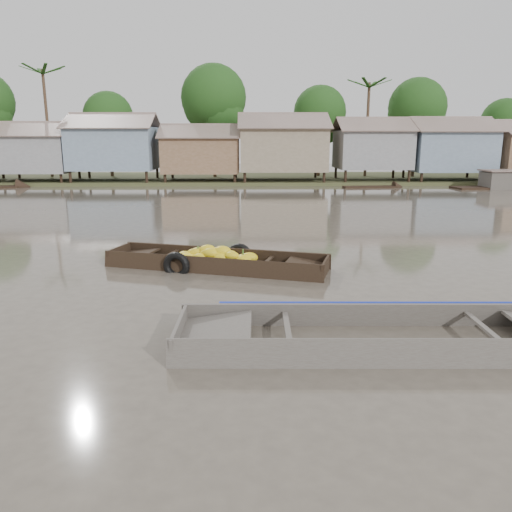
{
  "coord_description": "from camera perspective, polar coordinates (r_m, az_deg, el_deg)",
  "views": [
    {
      "loc": [
        -0.41,
        -10.11,
        3.52
      ],
      "look_at": [
        -0.17,
        1.3,
        0.8
      ],
      "focal_mm": 35.0,
      "sensor_mm": 36.0,
      "label": 1
    }
  ],
  "objects": [
    {
      "name": "riverbank",
      "position": [
        42.11,
        3.55,
        12.76
      ],
      "size": [
        120.0,
        12.47,
        10.22
      ],
      "color": "#384723",
      "rests_on": "ground"
    },
    {
      "name": "viewer_boat",
      "position": [
        9.11,
        14.66,
        -9.39
      ],
      "size": [
        7.38,
        2.09,
        0.59
      ],
      "rotation": [
        0.0,
        0.0,
        -0.02
      ],
      "color": "#48433D",
      "rests_on": "ground"
    },
    {
      "name": "ground",
      "position": [
        10.71,
        1.05,
        -5.78
      ],
      "size": [
        120.0,
        120.0,
        0.0
      ],
      "primitive_type": "plane",
      "color": "#4D463B",
      "rests_on": "ground"
    },
    {
      "name": "banana_boat",
      "position": [
        13.83,
        -4.89,
        -0.57
      ],
      "size": [
        6.3,
        3.16,
        0.84
      ],
      "rotation": [
        0.0,
        0.0,
        -0.29
      ],
      "color": "black",
      "rests_on": "ground"
    },
    {
      "name": "distant_boats",
      "position": [
        37.58,
        23.87,
        7.29
      ],
      "size": [
        47.46,
        14.99,
        1.38
      ],
      "color": "black",
      "rests_on": "ground"
    }
  ]
}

